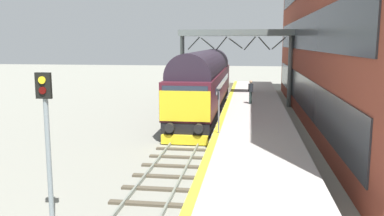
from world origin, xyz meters
name	(u,v)px	position (x,y,z in m)	size (l,w,h in m)	color
ground_plane	(193,132)	(0.00, 0.00, 0.00)	(140.00, 140.00, 0.00)	gray
track_main	(193,131)	(0.00, 0.00, 0.06)	(2.50, 60.00, 0.15)	gray
station_platform	(255,125)	(3.60, 0.00, 0.50)	(4.00, 44.00, 1.01)	#B3AAA3
station_building	(336,7)	(8.74, 4.90, 7.54)	(4.10, 35.85, 15.08)	brown
diesel_locomotive	(204,81)	(0.00, 5.81, 2.48)	(2.74, 18.20, 4.68)	black
signal_post_near	(47,133)	(-2.26, -13.12, 2.77)	(0.44, 0.22, 4.45)	gray
platform_number_sign	(219,106)	(1.85, -4.63, 2.33)	(0.10, 0.44, 1.99)	slate
waiting_passenger	(251,90)	(3.35, 5.17, 1.99)	(0.43, 0.49, 1.64)	#263532
overhead_footbridge	(236,38)	(2.05, 10.69, 5.59)	(9.30, 2.00, 6.28)	slate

